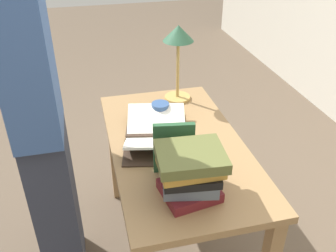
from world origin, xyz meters
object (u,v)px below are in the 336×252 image
Objects in this scene: reading_lamp at (178,43)px; person_reader at (40,123)px; open_book at (156,134)px; book_standing_upright at (174,148)px; coffee_mug at (161,111)px; book_stack_tall at (190,172)px.

person_reader is at bearing -61.06° from reading_lamp.
reading_lamp is 0.87m from person_reader.
person_reader reaches higher than open_book.
book_standing_upright is 1.91× the size of coffee_mug.
book_stack_tall is 0.63m from coffee_mug.
reading_lamp is at bearing 168.23° from book_stack_tall.
reading_lamp is at bearing 172.40° from book_standing_upright.
reading_lamp is (-0.83, 0.17, 0.23)m from book_stack_tall.
book_stack_tall is at bearing 15.92° from book_standing_upright.
person_reader is (0.41, -0.74, -0.17)m from reading_lamp.
book_standing_upright reaches higher than coffee_mug.
person_reader is at bearing -75.60° from open_book.
reading_lamp reaches higher than coffee_mug.
book_standing_upright reaches higher than open_book.
book_standing_upright is at bearing 16.27° from open_book.
reading_lamp reaches higher than book_stack_tall.
person_reader reaches higher than book_stack_tall.
book_standing_upright is at bearing -5.72° from coffee_mug.
book_standing_upright is at bearing -114.30° from person_reader.
book_standing_upright is (0.27, 0.02, 0.09)m from open_book.
open_book is at bearing -174.73° from book_stack_tall.
coffee_mug is 0.07× the size of person_reader.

